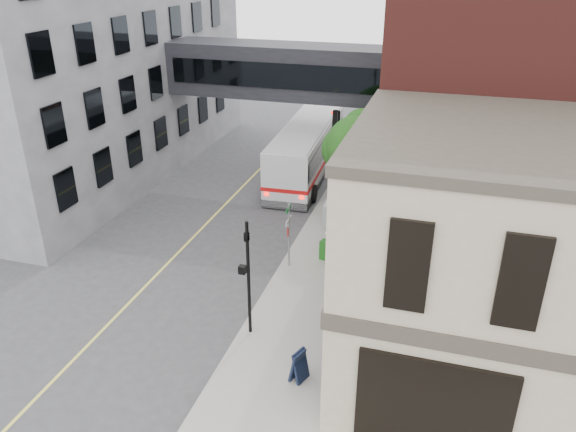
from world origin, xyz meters
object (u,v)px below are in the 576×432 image
Objects in this scene: pedestrian_b at (364,207)px; sandwich_board at (299,366)px; pedestrian_c at (357,198)px; newspaper_box at (326,250)px; pedestrian_a at (330,216)px; bus at (307,147)px.

sandwich_board is at bearing -82.93° from pedestrian_b.
pedestrian_c is 1.81× the size of newspaper_box.
pedestrian_a reaches higher than pedestrian_b.
pedestrian_c is (-0.58, 1.16, -0.08)m from pedestrian_b.
pedestrian_b is (1.38, 1.72, -0.05)m from pedestrian_a.
pedestrian_c is at bearing -51.64° from bus.
newspaper_box is at bearing -80.06° from pedestrian_c.
pedestrian_b is 1.98× the size of newspaper_box.
pedestrian_a is 2.99m from pedestrian_c.
bus is at bearing 125.22° from sandwich_board.
pedestrian_a reaches higher than newspaper_box.
pedestrian_b is 1.30m from pedestrian_c.
bus is at bearing 125.33° from newspaper_box.
newspaper_box is (3.69, -10.59, -1.18)m from bus.
pedestrian_a is at bearing -121.38° from pedestrian_b.
pedestrian_b is at bearing 92.46° from newspaper_box.
bus is 7.30× the size of pedestrian_c.
pedestrian_a is 1.73× the size of sandwich_board.
pedestrian_c reaches higher than newspaper_box.
sandwich_board is at bearing -73.06° from pedestrian_c.
newspaper_box is at bearing -96.37° from pedestrian_b.
pedestrian_a is 2.09× the size of newspaper_box.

